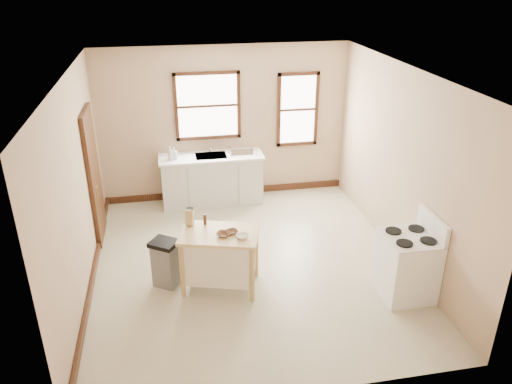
{
  "coord_description": "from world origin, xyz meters",
  "views": [
    {
      "loc": [
        -1.06,
        -6.16,
        4.07
      ],
      "look_at": [
        0.18,
        0.4,
        0.98
      ],
      "focal_mm": 35.0,
      "sensor_mm": 36.0,
      "label": 1
    }
  ],
  "objects_px": {
    "soap_bottle_b": "(174,153)",
    "bowl_b": "(232,232)",
    "soap_bottle_a": "(170,153)",
    "pepper_grinder": "(205,219)",
    "trash_bin": "(166,263)",
    "gas_stove": "(408,256)",
    "kitchen_island": "(220,260)",
    "bowl_a": "(223,234)",
    "bowl_c": "(242,236)",
    "knife_block": "(190,218)",
    "dish_rack": "(241,150)"
  },
  "relations": [
    {
      "from": "kitchen_island",
      "to": "bowl_b",
      "type": "relative_size",
      "value": 6.62
    },
    {
      "from": "soap_bottle_b",
      "to": "trash_bin",
      "type": "bearing_deg",
      "value": -91.42
    },
    {
      "from": "dish_rack",
      "to": "knife_block",
      "type": "bearing_deg",
      "value": -112.26
    },
    {
      "from": "soap_bottle_a",
      "to": "soap_bottle_b",
      "type": "height_order",
      "value": "soap_bottle_a"
    },
    {
      "from": "knife_block",
      "to": "gas_stove",
      "type": "xyz_separation_m",
      "value": [
        2.75,
        -0.91,
        -0.36
      ]
    },
    {
      "from": "bowl_b",
      "to": "dish_rack",
      "type": "bearing_deg",
      "value": 78.47
    },
    {
      "from": "gas_stove",
      "to": "soap_bottle_b",
      "type": "bearing_deg",
      "value": 131.57
    },
    {
      "from": "pepper_grinder",
      "to": "gas_stove",
      "type": "height_order",
      "value": "gas_stove"
    },
    {
      "from": "dish_rack",
      "to": "pepper_grinder",
      "type": "height_order",
      "value": "dish_rack"
    },
    {
      "from": "knife_block",
      "to": "soap_bottle_a",
      "type": "bearing_deg",
      "value": 113.46
    },
    {
      "from": "trash_bin",
      "to": "gas_stove",
      "type": "distance_m",
      "value": 3.23
    },
    {
      "from": "soap_bottle_b",
      "to": "bowl_c",
      "type": "height_order",
      "value": "soap_bottle_b"
    },
    {
      "from": "gas_stove",
      "to": "knife_block",
      "type": "bearing_deg",
      "value": 161.72
    },
    {
      "from": "bowl_a",
      "to": "bowl_b",
      "type": "bearing_deg",
      "value": 22.57
    },
    {
      "from": "kitchen_island",
      "to": "trash_bin",
      "type": "distance_m",
      "value": 0.75
    },
    {
      "from": "kitchen_island",
      "to": "gas_stove",
      "type": "bearing_deg",
      "value": 1.48
    },
    {
      "from": "bowl_b",
      "to": "bowl_c",
      "type": "relative_size",
      "value": 0.95
    },
    {
      "from": "pepper_grinder",
      "to": "knife_block",
      "type": "bearing_deg",
      "value": 172.82
    },
    {
      "from": "soap_bottle_b",
      "to": "trash_bin",
      "type": "xyz_separation_m",
      "value": [
        -0.25,
        -2.44,
        -0.68
      ]
    },
    {
      "from": "bowl_c",
      "to": "gas_stove",
      "type": "relative_size",
      "value": 0.14
    },
    {
      "from": "dish_rack",
      "to": "knife_block",
      "type": "relative_size",
      "value": 2.12
    },
    {
      "from": "bowl_a",
      "to": "gas_stove",
      "type": "bearing_deg",
      "value": -12.55
    },
    {
      "from": "soap_bottle_a",
      "to": "soap_bottle_b",
      "type": "distance_m",
      "value": 0.07
    },
    {
      "from": "soap_bottle_b",
      "to": "knife_block",
      "type": "distance_m",
      "value": 2.33
    },
    {
      "from": "kitchen_island",
      "to": "gas_stove",
      "type": "height_order",
      "value": "gas_stove"
    },
    {
      "from": "trash_bin",
      "to": "soap_bottle_b",
      "type": "bearing_deg",
      "value": 118.16
    },
    {
      "from": "soap_bottle_b",
      "to": "dish_rack",
      "type": "height_order",
      "value": "soap_bottle_b"
    },
    {
      "from": "knife_block",
      "to": "trash_bin",
      "type": "relative_size",
      "value": 0.29
    },
    {
      "from": "pepper_grinder",
      "to": "bowl_b",
      "type": "relative_size",
      "value": 0.97
    },
    {
      "from": "kitchen_island",
      "to": "bowl_b",
      "type": "distance_m",
      "value": 0.47
    },
    {
      "from": "bowl_a",
      "to": "bowl_c",
      "type": "xyz_separation_m",
      "value": [
        0.23,
        -0.1,
        0.0
      ]
    },
    {
      "from": "pepper_grinder",
      "to": "trash_bin",
      "type": "distance_m",
      "value": 0.81
    },
    {
      "from": "kitchen_island",
      "to": "trash_bin",
      "type": "bearing_deg",
      "value": -177.86
    },
    {
      "from": "kitchen_island",
      "to": "trash_bin",
      "type": "relative_size",
      "value": 1.49
    },
    {
      "from": "soap_bottle_a",
      "to": "knife_block",
      "type": "relative_size",
      "value": 1.22
    },
    {
      "from": "soap_bottle_b",
      "to": "dish_rack",
      "type": "xyz_separation_m",
      "value": [
        1.19,
        0.07,
        -0.05
      ]
    },
    {
      "from": "bowl_c",
      "to": "bowl_b",
      "type": "bearing_deg",
      "value": 127.14
    },
    {
      "from": "dish_rack",
      "to": "gas_stove",
      "type": "relative_size",
      "value": 0.37
    },
    {
      "from": "gas_stove",
      "to": "bowl_c",
      "type": "bearing_deg",
      "value": 168.64
    },
    {
      "from": "soap_bottle_b",
      "to": "bowl_b",
      "type": "bearing_deg",
      "value": -71.98
    },
    {
      "from": "pepper_grinder",
      "to": "trash_bin",
      "type": "bearing_deg",
      "value": -170.52
    },
    {
      "from": "soap_bottle_a",
      "to": "bowl_b",
      "type": "xyz_separation_m",
      "value": [
        0.7,
        -2.63,
        -0.19
      ]
    },
    {
      "from": "trash_bin",
      "to": "knife_block",
      "type": "bearing_deg",
      "value": 52.19
    },
    {
      "from": "bowl_a",
      "to": "gas_stove",
      "type": "relative_size",
      "value": 0.15
    },
    {
      "from": "soap_bottle_b",
      "to": "bowl_b",
      "type": "distance_m",
      "value": 2.74
    },
    {
      "from": "kitchen_island",
      "to": "soap_bottle_b",
      "type": "bearing_deg",
      "value": 116.05
    },
    {
      "from": "soap_bottle_a",
      "to": "bowl_c",
      "type": "relative_size",
      "value": 1.5
    },
    {
      "from": "bowl_a",
      "to": "soap_bottle_b",
      "type": "bearing_deg",
      "value": 100.76
    },
    {
      "from": "dish_rack",
      "to": "knife_block",
      "type": "height_order",
      "value": "knife_block"
    },
    {
      "from": "gas_stove",
      "to": "pepper_grinder",
      "type": "bearing_deg",
      "value": 160.9
    }
  ]
}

